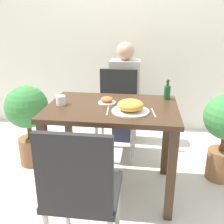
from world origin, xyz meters
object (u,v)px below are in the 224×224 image
food_plate (130,107)px  drink_cup (61,100)px  side_plate (107,101)px  person_figure (125,94)px  chair_near (81,189)px  chair_far (117,108)px  sauce_bottle (167,92)px  potted_plant_left (28,116)px

food_plate → drink_cup: food_plate is taller
side_plate → person_figure: size_ratio=0.12×
chair_near → chair_far: bearing=-91.8°
drink_cup → chair_far: bearing=62.2°
sauce_bottle → person_figure: (-0.42, 0.77, -0.25)m
chair_far → potted_plant_left: (-0.83, -0.37, 0.00)m
chair_far → chair_near: bearing=-91.8°
chair_far → sauce_bottle: (0.47, -0.44, 0.32)m
food_plate → side_plate: (-0.20, 0.18, -0.02)m
side_plate → sauce_bottle: 0.52m
chair_near → side_plate: 0.84m
chair_near → person_figure: bearing=-93.2°
chair_far → drink_cup: chair_far is taller
chair_near → drink_cup: (-0.33, 0.72, 0.29)m
potted_plant_left → person_figure: size_ratio=0.70×
food_plate → sauce_bottle: size_ratio=1.62×
side_plate → drink_cup: drink_cup is taller
food_plate → side_plate: bearing=138.0°
chair_far → potted_plant_left: chair_far is taller
chair_far → food_plate: bearing=-76.9°
person_figure → sauce_bottle: bearing=-61.3°
chair_near → sauce_bottle: bearing=-117.8°
chair_far → food_plate: size_ratio=3.28×
food_plate → drink_cup: (-0.56, 0.10, -0.01)m
chair_near → chair_far: size_ratio=1.00×
drink_cup → sauce_bottle: (0.84, 0.26, 0.03)m
drink_cup → person_figure: bearing=67.6°
food_plate → sauce_bottle: 0.46m
food_plate → person_figure: bearing=96.8°
potted_plant_left → drink_cup: bearing=-36.2°
chair_near → drink_cup: chair_near is taller
chair_near → potted_plant_left: (-0.79, 1.06, 0.00)m
food_plate → drink_cup: size_ratio=3.66×
chair_far → potted_plant_left: 0.91m
side_plate → food_plate: bearing=-42.0°
chair_near → sauce_bottle: 1.15m
food_plate → potted_plant_left: bearing=156.7°
person_figure → drink_cup: bearing=-112.4°
chair_near → person_figure: (0.10, 1.74, 0.06)m
sauce_bottle → potted_plant_left: bearing=176.6°
potted_plant_left → chair_near: bearing=-53.2°
chair_near → drink_cup: 0.84m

